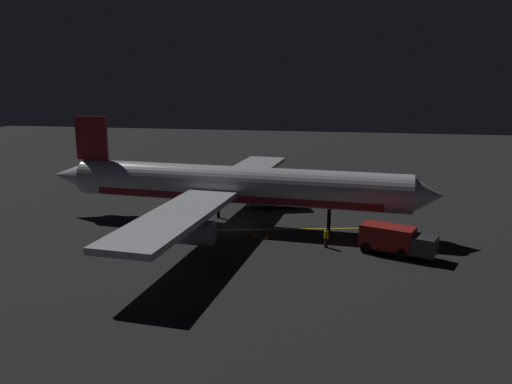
# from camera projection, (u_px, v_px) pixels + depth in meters

# --- Properties ---
(ground_plane) EXTENTS (180.00, 180.00, 0.20)m
(ground_plane) POSITION_uv_depth(u_px,v_px,m) (236.00, 226.00, 51.56)
(ground_plane) COLOR #262627
(apron_guide_stripe) EXTENTS (6.57, 27.77, 0.01)m
(apron_guide_stripe) POSITION_uv_depth(u_px,v_px,m) (275.00, 229.00, 50.18)
(apron_guide_stripe) COLOR gold
(apron_guide_stripe) RESTS_ON ground_plane
(airliner) EXTENTS (40.13, 40.14, 10.55)m
(airliner) POSITION_uv_depth(u_px,v_px,m) (230.00, 186.00, 50.82)
(airliner) COLOR silver
(airliner) RESTS_ON ground_plane
(baggage_truck) EXTENTS (4.12, 6.47, 2.40)m
(baggage_truck) POSITION_uv_depth(u_px,v_px,m) (395.00, 240.00, 42.85)
(baggage_truck) COLOR maroon
(baggage_truck) RESTS_ON ground_plane
(catering_truck) EXTENTS (3.78, 6.04, 2.37)m
(catering_truck) POSITION_uv_depth(u_px,v_px,m) (276.00, 197.00, 57.99)
(catering_truck) COLOR silver
(catering_truck) RESTS_ON ground_plane
(ground_crew_worker) EXTENTS (0.40, 0.40, 1.74)m
(ground_crew_worker) POSITION_uv_depth(u_px,v_px,m) (326.00, 238.00, 44.69)
(ground_crew_worker) COLOR black
(ground_crew_worker) RESTS_ON ground_plane
(traffic_cone_near_left) EXTENTS (0.50, 0.50, 0.55)m
(traffic_cone_near_left) POSITION_uv_depth(u_px,v_px,m) (267.00, 236.00, 47.08)
(traffic_cone_near_left) COLOR #EA590F
(traffic_cone_near_left) RESTS_ON ground_plane
(traffic_cone_near_right) EXTENTS (0.50, 0.50, 0.55)m
(traffic_cone_near_right) POSITION_uv_depth(u_px,v_px,m) (254.00, 236.00, 47.27)
(traffic_cone_near_right) COLOR #EA590F
(traffic_cone_near_right) RESTS_ON ground_plane
(traffic_cone_under_wing) EXTENTS (0.50, 0.50, 0.55)m
(traffic_cone_under_wing) POSITION_uv_depth(u_px,v_px,m) (278.00, 204.00, 59.01)
(traffic_cone_under_wing) COLOR #EA590F
(traffic_cone_under_wing) RESTS_ON ground_plane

